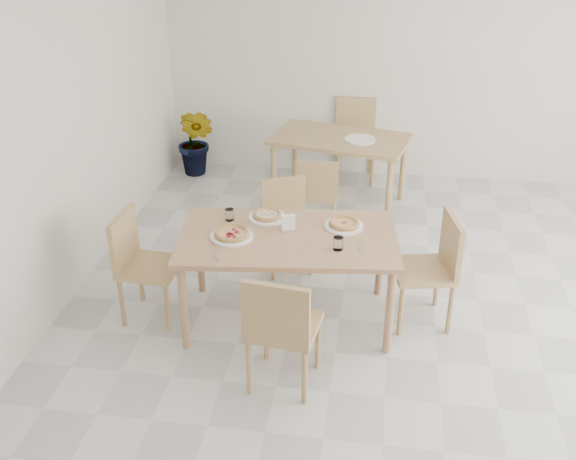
# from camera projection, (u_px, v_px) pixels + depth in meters

# --- Properties ---
(main_table) EXTENTS (1.73, 1.10, 0.75)m
(main_table) POSITION_uv_depth(u_px,v_px,m) (288.00, 245.00, 5.08)
(main_table) COLOR tan
(main_table) RESTS_ON ground
(chair_south) EXTENTS (0.50, 0.50, 0.91)m
(chair_south) POSITION_uv_depth(u_px,v_px,m) (281.00, 325.00, 4.42)
(chair_south) COLOR tan
(chair_south) RESTS_ON ground
(chair_north) EXTENTS (0.52, 0.52, 0.81)m
(chair_north) POSITION_uv_depth(u_px,v_px,m) (286.00, 218.00, 5.95)
(chair_north) COLOR tan
(chair_north) RESTS_ON ground
(chair_west) EXTENTS (0.46, 0.46, 0.88)m
(chair_west) POSITION_uv_depth(u_px,v_px,m) (140.00, 259.00, 5.22)
(chair_west) COLOR tan
(chair_west) RESTS_ON ground
(chair_east) EXTENTS (0.53, 0.53, 0.90)m
(chair_east) POSITION_uv_depth(u_px,v_px,m) (434.00, 263.00, 5.14)
(chair_east) COLOR tan
(chair_east) RESTS_ON ground
(plate_margherita) EXTENTS (0.30, 0.30, 0.02)m
(plate_margherita) POSITION_uv_depth(u_px,v_px,m) (344.00, 226.00, 5.17)
(plate_margherita) COLOR white
(plate_margherita) RESTS_ON main_table
(plate_mushroom) EXTENTS (0.29, 0.29, 0.02)m
(plate_mushroom) POSITION_uv_depth(u_px,v_px,m) (267.00, 217.00, 5.30)
(plate_mushroom) COLOR white
(plate_mushroom) RESTS_ON main_table
(plate_pepperoni) EXTENTS (0.32, 0.32, 0.02)m
(plate_pepperoni) POSITION_uv_depth(u_px,v_px,m) (232.00, 236.00, 5.02)
(plate_pepperoni) COLOR white
(plate_pepperoni) RESTS_ON main_table
(pizza_margherita) EXTENTS (0.25, 0.25, 0.03)m
(pizza_margherita) POSITION_uv_depth(u_px,v_px,m) (344.00, 223.00, 5.16)
(pizza_margherita) COLOR tan
(pizza_margherita) RESTS_ON plate_margherita
(pizza_mushroom) EXTENTS (0.25, 0.25, 0.03)m
(pizza_mushroom) POSITION_uv_depth(u_px,v_px,m) (267.00, 215.00, 5.29)
(pizza_mushroom) COLOR tan
(pizza_mushroom) RESTS_ON plate_mushroom
(pizza_pepperoni) EXTENTS (0.33, 0.33, 0.03)m
(pizza_pepperoni) POSITION_uv_depth(u_px,v_px,m) (232.00, 234.00, 5.01)
(pizza_pepperoni) COLOR tan
(pizza_pepperoni) RESTS_ON plate_pepperoni
(tumbler_a) EXTENTS (0.07, 0.07, 0.10)m
(tumbler_a) POSITION_uv_depth(u_px,v_px,m) (338.00, 243.00, 4.84)
(tumbler_a) COLOR white
(tumbler_a) RESTS_ON main_table
(tumbler_b) EXTENTS (0.07, 0.07, 0.09)m
(tumbler_b) POSITION_uv_depth(u_px,v_px,m) (229.00, 215.00, 5.26)
(tumbler_b) COLOR white
(tumbler_b) RESTS_ON main_table
(napkin_holder) EXTENTS (0.12, 0.09, 0.13)m
(napkin_holder) POSITION_uv_depth(u_px,v_px,m) (288.00, 223.00, 5.09)
(napkin_holder) COLOR silver
(napkin_holder) RESTS_ON main_table
(fork_a) EXTENTS (0.02, 0.19, 0.01)m
(fork_a) POSITION_uv_depth(u_px,v_px,m) (361.00, 246.00, 4.90)
(fork_a) COLOR silver
(fork_a) RESTS_ON main_table
(fork_b) EXTENTS (0.10, 0.18, 0.01)m
(fork_b) POSITION_uv_depth(u_px,v_px,m) (216.00, 256.00, 4.78)
(fork_b) COLOR silver
(fork_b) RESTS_ON main_table
(second_table) EXTENTS (1.51, 1.06, 0.75)m
(second_table) POSITION_uv_depth(u_px,v_px,m) (340.00, 146.00, 7.00)
(second_table) COLOR tan
(second_table) RESTS_ON ground
(chair_back_s) EXTENTS (0.41, 0.41, 0.79)m
(chair_back_s) POSITION_uv_depth(u_px,v_px,m) (317.00, 190.00, 6.49)
(chair_back_s) COLOR tan
(chair_back_s) RESTS_ON ground
(chair_back_n) EXTENTS (0.49, 0.49, 0.92)m
(chair_back_n) POSITION_uv_depth(u_px,v_px,m) (355.00, 133.00, 7.71)
(chair_back_n) COLOR tan
(chair_back_n) RESTS_ON ground
(plate_empty) EXTENTS (0.32, 0.32, 0.02)m
(plate_empty) POSITION_uv_depth(u_px,v_px,m) (360.00, 140.00, 6.87)
(plate_empty) COLOR white
(plate_empty) RESTS_ON second_table
(potted_plant) EXTENTS (0.56, 0.52, 0.82)m
(potted_plant) POSITION_uv_depth(u_px,v_px,m) (196.00, 142.00, 7.82)
(potted_plant) COLOR #26691F
(potted_plant) RESTS_ON ground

